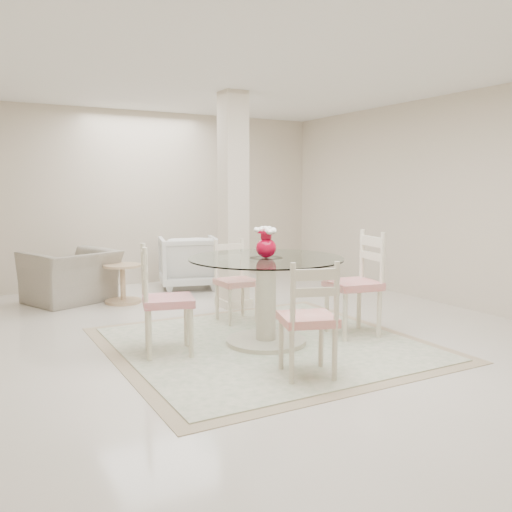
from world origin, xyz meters
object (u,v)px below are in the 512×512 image
dining_chair_east (360,275)px  recliner_taupe (71,276)px  dining_chair_north (234,274)px  column (233,201)px  dining_chair_south (310,311)px  armchair_white (189,262)px  side_table (123,285)px  dining_chair_west (160,292)px  red_vase (266,242)px  dining_table (266,301)px

dining_chair_east → recliner_taupe: (-2.31, 3.13, -0.28)m
dining_chair_east → dining_chair_north: (-0.86, 1.17, -0.09)m
column → dining_chair_north: column is taller
dining_chair_south → armchair_white: dining_chair_south is taller
recliner_taupe → side_table: size_ratio=2.07×
column → dining_chair_east: (0.51, -1.87, -0.72)m
column → dining_chair_west: 2.28m
column → red_vase: column is taller
dining_chair_west → side_table: dining_chair_west is taller
dining_chair_west → column: bearing=-29.7°
red_vase → armchair_white: red_vase is taller
column → dining_chair_east: size_ratio=2.27×
dining_chair_west → armchair_white: 3.35m
dining_chair_west → side_table: 2.46m
column → recliner_taupe: (-1.79, 1.26, -1.01)m
dining_chair_east → dining_chair_west: bearing=-90.9°
dining_chair_east → side_table: dining_chair_east is taller
dining_chair_north → armchair_white: 2.20m
red_vase → dining_chair_north: (0.15, 1.00, -0.47)m
dining_chair_west → dining_chair_south: (0.83, -1.18, -0.03)m
side_table → dining_chair_east: bearing=-58.0°
side_table → column: bearing=-36.1°
red_vase → dining_chair_north: bearing=81.4°
dining_chair_east → dining_chair_west: dining_chair_east is taller
dining_chair_east → dining_chair_north: 1.45m
dining_chair_east → recliner_taupe: 3.89m
red_vase → armchair_white: 3.27m
column → dining_table: (-0.50, -1.71, -0.91)m
red_vase → dining_chair_south: bearing=-100.0°
dining_table → dining_chair_west: (-1.01, 0.17, 0.15)m
red_vase → dining_table: bearing=161.6°
dining_chair_east → dining_chair_west: (-2.02, 0.34, -0.04)m
dining_chair_east → dining_chair_south: dining_chair_east is taller
dining_chair_east → dining_table: bearing=-90.7°
dining_chair_north → recliner_taupe: dining_chair_north is taller
recliner_taupe → armchair_white: bearing=164.0°
dining_chair_west → side_table: size_ratio=2.17×
red_vase → dining_chair_east: dining_chair_east is taller
dining_table → column: bearing=73.7°
dining_table → side_table: bearing=105.2°
dining_chair_west → recliner_taupe: dining_chair_west is taller
dining_table → red_vase: bearing=-18.4°
dining_chair_south → armchair_white: bearing=-80.9°
red_vase → dining_chair_south: size_ratio=0.28×
side_table → armchair_white: bearing=26.9°
dining_table → side_table: 2.69m
dining_chair_east → dining_chair_south: bearing=-46.2°
dining_chair_north → recliner_taupe: size_ratio=0.96×
dining_chair_north → armchair_white: dining_chair_north is taller
dining_chair_west → recliner_taupe: (-0.28, 2.79, -0.24)m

